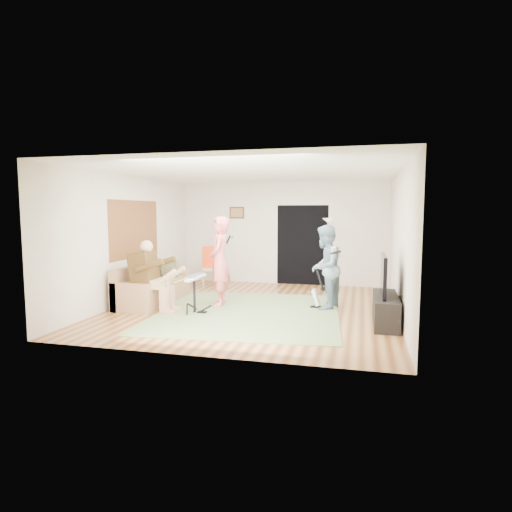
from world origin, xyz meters
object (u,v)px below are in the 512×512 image
(dining_chair, at_px, (211,273))
(tv_cabinet, at_px, (385,310))
(singer, at_px, (219,261))
(television, at_px, (384,275))
(sofa, at_px, (149,290))
(torchiere_lamp, at_px, (328,241))
(guitarist, at_px, (325,267))
(guitar_spare, at_px, (316,297))
(drum_kit, at_px, (194,296))

(dining_chair, xyz_separation_m, tv_cabinet, (4.16, -2.71, -0.12))
(singer, distance_m, television, 3.29)
(sofa, relative_size, singer, 1.10)
(singer, xyz_separation_m, dining_chair, (-0.90, 1.99, -0.55))
(dining_chair, height_order, tv_cabinet, dining_chair)
(tv_cabinet, bearing_deg, torchiere_lamp, 111.95)
(guitarist, relative_size, television, 1.60)
(sofa, relative_size, guitarist, 1.20)
(guitar_spare, distance_m, tv_cabinet, 1.61)
(guitar_spare, xyz_separation_m, dining_chair, (-2.87, 1.76, 0.15))
(singer, bearing_deg, guitar_spare, 84.19)
(sofa, bearing_deg, television, -7.28)
(television, bearing_deg, torchiere_lamp, 111.15)
(drum_kit, bearing_deg, sofa, 153.25)
(sofa, distance_m, drum_kit, 1.45)
(guitarist, bearing_deg, television, 62.45)
(dining_chair, bearing_deg, television, -54.51)
(guitar_spare, height_order, dining_chair, dining_chair)
(singer, relative_size, television, 1.76)
(drum_kit, distance_m, guitarist, 2.62)
(torchiere_lamp, xyz_separation_m, dining_chair, (-2.92, -0.37, -0.84))
(singer, xyz_separation_m, guitarist, (2.13, 0.23, -0.08))
(guitarist, xyz_separation_m, guitar_spare, (-0.17, 0.00, -0.62))
(sofa, bearing_deg, guitar_spare, 5.71)
(drum_kit, relative_size, tv_cabinet, 0.53)
(guitarist, bearing_deg, singer, -70.00)
(drum_kit, distance_m, tv_cabinet, 3.50)
(drum_kit, bearing_deg, dining_chair, 103.44)
(drum_kit, height_order, torchiere_lamp, torchiere_lamp)
(torchiere_lamp, bearing_deg, drum_kit, -125.85)
(television, bearing_deg, tv_cabinet, -0.00)
(sofa, xyz_separation_m, torchiere_lamp, (3.55, 2.48, 0.94))
(drum_kit, height_order, guitarist, guitarist)
(sofa, xyz_separation_m, television, (4.74, -0.61, 0.58))
(sofa, relative_size, television, 1.92)
(singer, distance_m, torchiere_lamp, 3.12)
(singer, bearing_deg, tv_cabinet, 64.96)
(guitarist, bearing_deg, tv_cabinet, 63.74)
(drum_kit, relative_size, guitarist, 0.45)
(guitar_spare, relative_size, dining_chair, 0.74)
(singer, height_order, guitarist, singer)
(singer, xyz_separation_m, tv_cabinet, (3.26, -0.72, -0.67))
(torchiere_lamp, relative_size, television, 1.70)
(drum_kit, distance_m, torchiere_lamp, 3.96)
(torchiere_lamp, xyz_separation_m, television, (1.19, -3.08, -0.36))
(sofa, relative_size, torchiere_lamp, 1.13)
(singer, distance_m, dining_chair, 2.25)
(television, bearing_deg, drum_kit, -179.25)
(guitarist, distance_m, television, 1.43)
(sofa, relative_size, dining_chair, 1.94)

